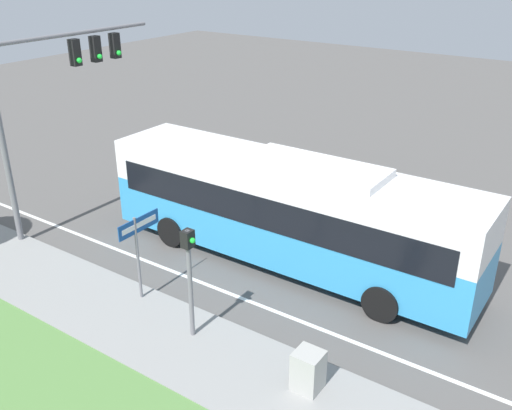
{
  "coord_description": "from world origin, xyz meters",
  "views": [
    {
      "loc": [
        -14.74,
        -5.97,
        9.2
      ],
      "look_at": [
        -1.31,
        3.21,
        1.81
      ],
      "focal_mm": 40.0,
      "sensor_mm": 36.0,
      "label": 1
    }
  ],
  "objects_px": {
    "signal_gantry": "(56,84)",
    "utility_cabinet": "(308,370)",
    "pedestrian_signal": "(189,267)",
    "street_sign": "(139,241)",
    "bus": "(287,207)"
  },
  "relations": [
    {
      "from": "signal_gantry",
      "to": "utility_cabinet",
      "type": "relative_size",
      "value": 7.0
    },
    {
      "from": "pedestrian_signal",
      "to": "signal_gantry",
      "type": "bearing_deg",
      "value": 69.94
    },
    {
      "from": "signal_gantry",
      "to": "street_sign",
      "type": "distance_m",
      "value": 7.12
    },
    {
      "from": "signal_gantry",
      "to": "utility_cabinet",
      "type": "bearing_deg",
      "value": -104.67
    },
    {
      "from": "bus",
      "to": "signal_gantry",
      "type": "distance_m",
      "value": 8.87
    },
    {
      "from": "bus",
      "to": "street_sign",
      "type": "relative_size",
      "value": 4.61
    },
    {
      "from": "bus",
      "to": "utility_cabinet",
      "type": "distance_m",
      "value": 6.01
    },
    {
      "from": "bus",
      "to": "pedestrian_signal",
      "type": "distance_m",
      "value": 4.69
    },
    {
      "from": "bus",
      "to": "signal_gantry",
      "type": "bearing_deg",
      "value": 101.6
    },
    {
      "from": "signal_gantry",
      "to": "pedestrian_signal",
      "type": "relative_size",
      "value": 2.18
    },
    {
      "from": "bus",
      "to": "utility_cabinet",
      "type": "xyz_separation_m",
      "value": [
        -4.72,
        -3.47,
        -1.32
      ]
    },
    {
      "from": "signal_gantry",
      "to": "utility_cabinet",
      "type": "height_order",
      "value": "signal_gantry"
    },
    {
      "from": "signal_gantry",
      "to": "pedestrian_signal",
      "type": "distance_m",
      "value": 9.24
    },
    {
      "from": "signal_gantry",
      "to": "bus",
      "type": "bearing_deg",
      "value": -78.4
    },
    {
      "from": "bus",
      "to": "pedestrian_signal",
      "type": "relative_size",
      "value": 3.88
    }
  ]
}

